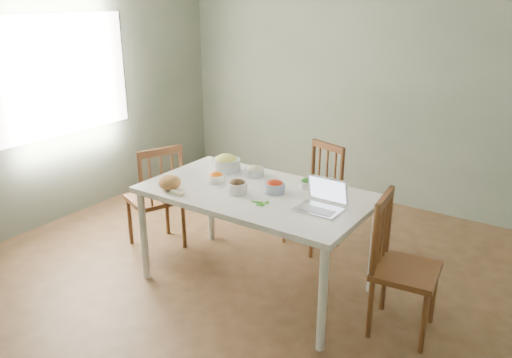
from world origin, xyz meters
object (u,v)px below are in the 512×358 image
Objects in this scene: bread_boule at (170,182)px; bowl_squash at (226,163)px; chair_left at (155,196)px; laptop at (319,196)px; chair_far at (312,197)px; dining_table at (256,239)px; chair_right at (406,268)px.

bowl_squash is at bearing 81.36° from bread_boule.
chair_left is 5.81× the size of bread_boule.
bread_boule is 0.57× the size of laptop.
chair_far is 3.97× the size of bowl_squash.
bowl_squash is 1.11m from laptop.
dining_table is at bearing 109.35° from chair_left.
chair_far is 0.91m from bowl_squash.
dining_table is 0.78m from laptop.
laptop reaches higher than bowl_squash.
bread_boule is at bearing 77.93° from chair_left.
bread_boule is (-0.58, -0.35, 0.47)m from dining_table.
chair_left is 0.82m from bowl_squash.
chair_far is 1.42m from chair_right.
laptop is (1.16, 0.29, 0.05)m from bread_boule.
chair_right is (2.37, 0.04, -0.01)m from chair_left.
laptop is at bearing 13.96° from bread_boule.
bread_boule is at bearing 96.93° from chair_right.
chair_right reaches higher than chair_far.
chair_right is at bearing 112.31° from chair_left.
bowl_squash is at bearing -111.86° from chair_far.
bowl_squash is at bearing 77.45° from chair_right.
laptop is at bearing -16.53° from bowl_squash.
chair_left reaches higher than bread_boule.
laptop is (1.07, -0.32, 0.04)m from bowl_squash.
chair_right is at bearing -5.89° from bowl_squash.
chair_left is 4.14× the size of bowl_squash.
chair_left is 1.80m from laptop.
laptop reaches higher than chair_left.
chair_right is 3.23× the size of laptop.
bread_boule is at bearing -98.64° from bowl_squash.
chair_left is at bearing 146.61° from bread_boule.
laptop is (0.58, -0.06, 0.52)m from dining_table.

